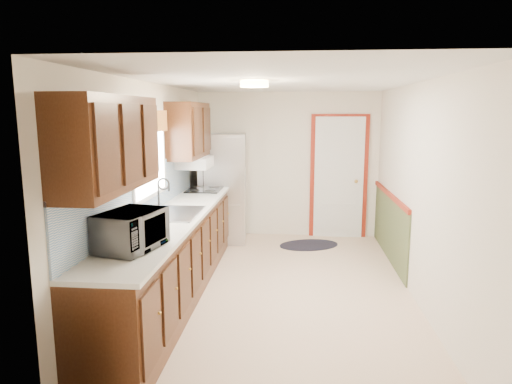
# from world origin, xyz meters

# --- Properties ---
(room_shell) EXTENTS (3.20, 5.20, 2.52)m
(room_shell) POSITION_xyz_m (0.00, 0.00, 1.20)
(room_shell) COLOR beige
(room_shell) RESTS_ON ground
(kitchen_run) EXTENTS (0.63, 4.00, 2.20)m
(kitchen_run) POSITION_xyz_m (-1.24, -0.29, 0.81)
(kitchen_run) COLOR #361A0C
(kitchen_run) RESTS_ON ground
(back_wall_trim) EXTENTS (1.12, 2.30, 2.08)m
(back_wall_trim) POSITION_xyz_m (0.99, 2.21, 0.89)
(back_wall_trim) COLOR maroon
(back_wall_trim) RESTS_ON ground
(ceiling_fixture) EXTENTS (0.30, 0.30, 0.06)m
(ceiling_fixture) POSITION_xyz_m (-0.30, -0.20, 2.36)
(ceiling_fixture) COLOR #FFD88C
(ceiling_fixture) RESTS_ON room_shell
(microwave) EXTENTS (0.45, 0.64, 0.40)m
(microwave) POSITION_xyz_m (-1.20, -1.54, 1.14)
(microwave) COLOR white
(microwave) RESTS_ON kitchen_run
(refrigerator) EXTENTS (0.78, 0.76, 1.73)m
(refrigerator) POSITION_xyz_m (-1.02, 2.05, 0.87)
(refrigerator) COLOR #B7B7BC
(refrigerator) RESTS_ON ground
(rug) EXTENTS (1.09, 0.88, 0.01)m
(rug) POSITION_xyz_m (0.37, 1.88, 0.01)
(rug) COLOR black
(rug) RESTS_ON ground
(cooktop) EXTENTS (0.48, 0.58, 0.02)m
(cooktop) POSITION_xyz_m (-1.19, 1.40, 0.95)
(cooktop) COLOR black
(cooktop) RESTS_ON kitchen_run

